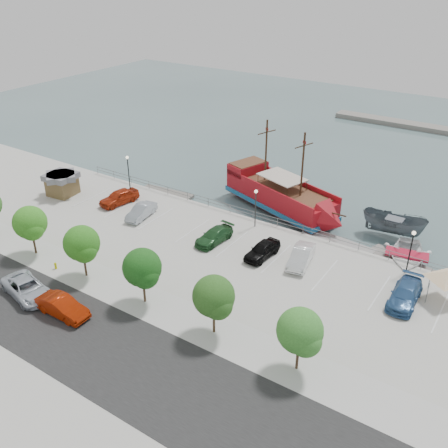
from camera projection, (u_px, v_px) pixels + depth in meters
The scene contains 30 objects.
ground at pixel (221, 261), 49.08m from camera, with size 160.00×160.00×0.00m, color #435B5E.
land_slab at pixel (48, 397), 33.43m from camera, with size 100.00×58.00×1.20m, color #B5B4A8.
street at pixel (101, 347), 36.83m from camera, with size 100.00×8.00×0.04m, color black.
sidewalk at pixel (154, 305), 41.24m from camera, with size 100.00×4.00×0.05m, color #B7B5B2.
seawall_railing at pixel (261, 217), 54.10m from camera, with size 50.00×0.06×1.00m.
pirate_ship at pixel (287, 199), 57.51m from camera, with size 17.27×9.59×10.70m.
patrol_boat at pixel (393, 226), 52.71m from camera, with size 2.54×6.76×2.62m, color #545E64.
speedboat at pixel (406, 258), 48.39m from camera, with size 4.67×6.54×1.35m, color white.
dock_west at pixel (166, 193), 62.76m from camera, with size 7.03×2.01×0.40m, color slate.
dock_mid at pixel (337, 243), 51.73m from camera, with size 7.77×2.22×0.44m, color gray.
dock_east at pixel (403, 263), 48.43m from camera, with size 7.12×2.03×0.41m, color gray.
shed at pixel (62, 183), 59.95m from camera, with size 3.60×3.60×2.69m.
canopy_tent at pixel (448, 271), 40.78m from camera, with size 4.32×4.32×3.18m.
street_van at pixel (27, 288), 42.09m from camera, with size 2.54×5.50×1.53m, color silver.
street_sedan at pixel (62, 307), 39.83m from camera, with size 1.67×4.78×1.57m, color #951D03.
fire_hydrant at pixel (56, 266), 45.90m from camera, with size 0.24×0.24×0.70m.
lamp_post_left at pixel (128, 166), 60.74m from camera, with size 0.36×0.36×4.28m.
lamp_post_mid at pixel (256, 202), 52.00m from camera, with size 0.36×0.36×4.28m.
lamp_post_right at pixel (412, 244), 44.24m from camera, with size 0.36×0.36×4.28m.
tree_b at pixel (30, 224), 46.85m from camera, with size 3.30×3.20×5.00m.
tree_c at pixel (82, 245), 43.45m from camera, with size 3.30×3.20×5.00m.
tree_d at pixel (143, 269), 40.05m from camera, with size 3.30×3.20×5.00m.
tree_e at pixel (215, 298), 36.65m from camera, with size 3.30×3.20×5.00m.
tree_f at pixel (301, 333), 33.25m from camera, with size 3.30×3.20×5.00m.
parked_car_a at pixel (119, 197), 57.98m from camera, with size 1.96×4.86×1.66m, color #A72A0E.
parked_car_b at pixel (141, 211), 54.91m from camera, with size 1.53×4.39×1.45m, color #9FA6AF.
parked_car_d at pixel (214, 236), 50.17m from camera, with size 1.91×4.71×1.37m, color #225227.
parked_car_e at pixel (262, 250), 47.62m from camera, with size 1.78×4.43×1.51m, color black.
parked_car_f at pixel (301, 256), 46.55m from camera, with size 1.67×4.79×1.58m, color white.
parked_car_h at pixel (405, 294), 41.31m from camera, with size 2.16×5.31×1.54m, color #315B8E.
Camera 1 is at (23.09, -34.52, 25.42)m, focal length 40.00 mm.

